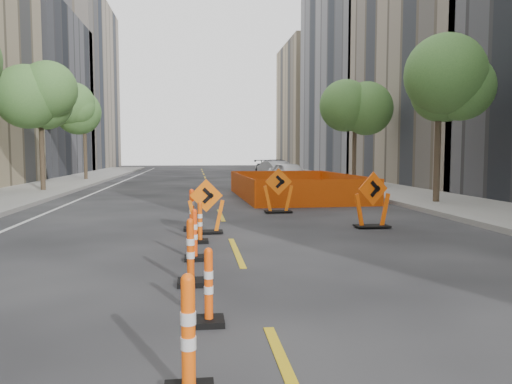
{
  "coord_description": "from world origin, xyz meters",
  "views": [
    {
      "loc": [
        -0.84,
        -6.13,
        2.06
      ],
      "look_at": [
        0.62,
        5.67,
        1.1
      ],
      "focal_mm": 35.0,
      "sensor_mm": 36.0,
      "label": 1
    }
  ],
  "objects": [
    {
      "name": "ground_plane",
      "position": [
        0.0,
        0.0,
        0.0
      ],
      "size": [
        140.0,
        140.0,
        0.0
      ],
      "primitive_type": "plane",
      "color": "black"
    },
    {
      "name": "sidewalk_right",
      "position": [
        9.0,
        12.0,
        0.07
      ],
      "size": [
        4.0,
        90.0,
        0.15
      ],
      "primitive_type": "cube",
      "color": "gray",
      "rests_on": "ground"
    },
    {
      "name": "bld_left_d",
      "position": [
        -17.0,
        39.2,
        7.0
      ],
      "size": [
        12.0,
        16.0,
        14.0
      ],
      "primitive_type": "cube",
      "color": "#4C4C51",
      "rests_on": "ground"
    },
    {
      "name": "bld_left_e",
      "position": [
        -17.0,
        55.6,
        10.0
      ],
      "size": [
        12.0,
        20.0,
        20.0
      ],
      "primitive_type": "cube",
      "color": "gray",
      "rests_on": "ground"
    },
    {
      "name": "bld_right_c",
      "position": [
        17.0,
        23.8,
        7.0
      ],
      "size": [
        12.0,
        16.0,
        14.0
      ],
      "primitive_type": "cube",
      "color": "gray",
      "rests_on": "ground"
    },
    {
      "name": "bld_right_d",
      "position": [
        17.0,
        40.2,
        10.0
      ],
      "size": [
        12.0,
        18.0,
        20.0
      ],
      "primitive_type": "cube",
      "color": "gray",
      "rests_on": "ground"
    },
    {
      "name": "bld_right_e",
      "position": [
        17.0,
        58.6,
        8.0
      ],
      "size": [
        12.0,
        14.0,
        16.0
      ],
      "primitive_type": "cube",
      "color": "tan",
      "rests_on": "ground"
    },
    {
      "name": "tree_l_c",
      "position": [
        -8.4,
        20.0,
        4.53
      ],
      "size": [
        2.8,
        2.8,
        5.95
      ],
      "color": "#382B1E",
      "rests_on": "ground"
    },
    {
      "name": "tree_l_d",
      "position": [
        -8.4,
        30.0,
        4.53
      ],
      "size": [
        2.8,
        2.8,
        5.95
      ],
      "color": "#382B1E",
      "rests_on": "ground"
    },
    {
      "name": "tree_r_b",
      "position": [
        8.4,
        12.0,
        4.53
      ],
      "size": [
        2.8,
        2.8,
        5.95
      ],
      "color": "#382B1E",
      "rests_on": "ground"
    },
    {
      "name": "tree_r_c",
      "position": [
        8.4,
        22.0,
        4.53
      ],
      "size": [
        2.8,
        2.8,
        5.95
      ],
      "color": "#382B1E",
      "rests_on": "ground"
    },
    {
      "name": "channelizer_2",
      "position": [
        -0.91,
        -2.08,
        0.54
      ],
      "size": [
        0.42,
        0.42,
        1.07
      ],
      "primitive_type": null,
      "color": "#FF580A",
      "rests_on": "ground"
    },
    {
      "name": "channelizer_3",
      "position": [
        -0.69,
        -0.28,
        0.47
      ],
      "size": [
        0.37,
        0.37,
        0.93
      ],
      "primitive_type": null,
      "color": "#F54C0A",
      "rests_on": "ground"
    },
    {
      "name": "channelizer_4",
      "position": [
        -0.91,
        1.52,
        0.52
      ],
      "size": [
        0.41,
        0.41,
        1.04
      ],
      "primitive_type": null,
      "color": "#DB4609",
      "rests_on": "ground"
    },
    {
      "name": "channelizer_5",
      "position": [
        -0.85,
        3.32,
        0.49
      ],
      "size": [
        0.39,
        0.39,
        0.98
      ],
      "primitive_type": null,
      "color": "#FC410A",
      "rests_on": "ground"
    },
    {
      "name": "channelizer_6",
      "position": [
        -0.73,
        5.12,
        0.47
      ],
      "size": [
        0.37,
        0.37,
        0.94
      ],
      "primitive_type": null,
      "color": "#E54F09",
      "rests_on": "ground"
    },
    {
      "name": "channelizer_7",
      "position": [
        -0.92,
        6.92,
        0.55
      ],
      "size": [
        0.43,
        0.43,
        1.09
      ],
      "primitive_type": null,
      "color": "#F63F0A",
      "rests_on": "ground"
    },
    {
      "name": "chevron_sign_left",
      "position": [
        -0.55,
        6.41,
        0.69
      ],
      "size": [
        0.93,
        0.57,
        1.38
      ],
      "primitive_type": null,
      "rotation": [
        0.0,
        0.0,
        -0.01
      ],
      "color": "#E75F09",
      "rests_on": "ground"
    },
    {
      "name": "chevron_sign_center",
      "position": [
        1.96,
        10.38,
        0.75
      ],
      "size": [
        1.03,
        0.64,
        1.51
      ],
      "primitive_type": null,
      "rotation": [
        0.0,
        0.0,
        -0.04
      ],
      "color": "#F05F0A",
      "rests_on": "ground"
    },
    {
      "name": "chevron_sign_right",
      "position": [
        3.93,
        6.79,
        0.76
      ],
      "size": [
        1.14,
        0.86,
        1.53
      ],
      "primitive_type": null,
      "rotation": [
        0.0,
        0.0,
        0.27
      ],
      "color": "#DC4E09",
      "rests_on": "ground"
    },
    {
      "name": "safety_fence",
      "position": [
        3.67,
        15.98,
        0.52
      ],
      "size": [
        5.12,
        8.46,
        1.04
      ],
      "primitive_type": null,
      "rotation": [
        0.0,
        0.0,
        0.03
      ],
      "color": "#FF510D",
      "rests_on": "ground"
    },
    {
      "name": "parked_car_near",
      "position": [
        5.0,
        24.23,
        0.71
      ],
      "size": [
        2.49,
        4.42,
        1.42
      ],
      "primitive_type": "imported",
      "rotation": [
        0.0,
        0.0,
        0.21
      ],
      "color": "white",
      "rests_on": "ground"
    },
    {
      "name": "parked_car_mid",
      "position": [
        5.05,
        29.05,
        0.7
      ],
      "size": [
        2.52,
        4.51,
        1.41
      ],
      "primitive_type": "imported",
      "rotation": [
        0.0,
        0.0,
        0.25
      ],
      "color": "#B3B4B9",
      "rests_on": "ground"
    },
    {
      "name": "parked_car_far",
      "position": [
        5.99,
        34.22,
        0.71
      ],
      "size": [
        3.83,
        5.27,
        1.42
      ],
      "primitive_type": "imported",
      "rotation": [
        0.0,
        0.0,
        0.43
      ],
      "color": "black",
      "rests_on": "ground"
    }
  ]
}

